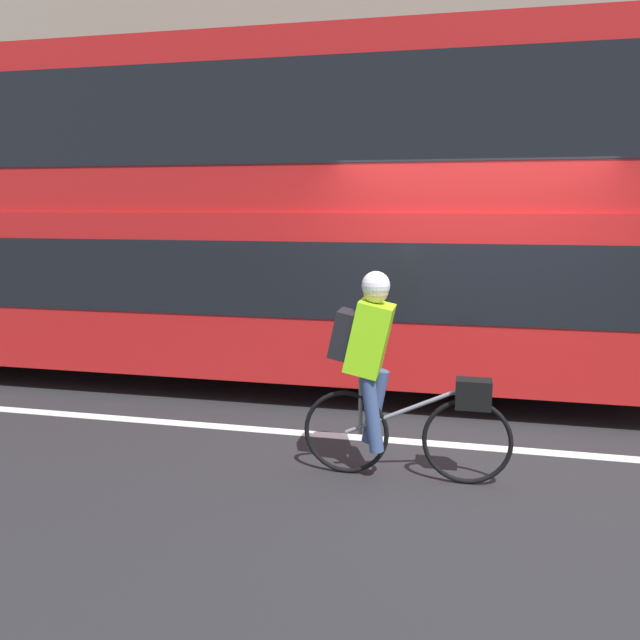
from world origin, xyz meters
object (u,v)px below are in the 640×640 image
at_px(cyclist_on_bike, 384,369).
at_px(bus, 206,206).
at_px(street_sign_post, 375,241).
at_px(trash_bin, 220,289).

bearing_deg(cyclist_on_bike, bus, 133.76).
height_order(bus, street_sign_post, bus).
relative_size(bus, street_sign_post, 4.54).
height_order(cyclist_on_bike, trash_bin, cyclist_on_bike).
bearing_deg(cyclist_on_bike, street_sign_post, 98.11).
bearing_deg(trash_bin, cyclist_on_bike, -59.24).
distance_m(cyclist_on_bike, street_sign_post, 6.67).
height_order(cyclist_on_bike, street_sign_post, street_sign_post).
relative_size(bus, cyclist_on_bike, 6.82).
bearing_deg(street_sign_post, bus, -111.08).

